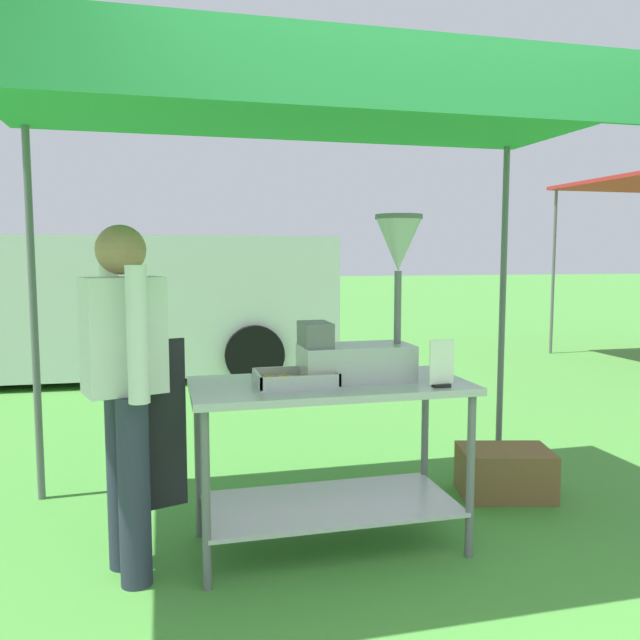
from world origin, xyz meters
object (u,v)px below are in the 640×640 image
donut_fryer (366,323)px  stall_canopy (325,111)px  donut_cart (330,428)px  van_white (111,304)px  menu_sign (442,367)px  donut_tray (297,380)px  supply_crate (505,472)px  vendor (126,383)px

donut_fryer → stall_canopy: bearing=157.0°
donut_cart → van_white: van_white is taller
donut_fryer → donut_cart: bearing=-175.1°
stall_canopy → menu_sign: 1.37m
donut_tray → donut_fryer: size_ratio=0.46×
stall_canopy → menu_sign: size_ratio=14.32×
supply_crate → van_white: bearing=118.6°
donut_fryer → van_white: size_ratio=0.15×
donut_tray → vendor: (-0.79, -0.02, 0.03)m
donut_tray → menu_sign: menu_sign is taller
supply_crate → van_white: 5.53m
donut_cart → menu_sign: bearing=-26.4°
stall_canopy → donut_tray: 1.32m
donut_fryer → van_white: (-1.60, 5.20, -0.26)m
donut_tray → donut_fryer: (0.37, 0.06, 0.26)m
van_white → supply_crate: bearing=-61.4°
donut_cart → van_white: size_ratio=0.25×
donut_fryer → menu_sign: (0.29, -0.26, -0.19)m
supply_crate → vendor: bearing=-167.9°
donut_cart → donut_tray: bearing=-166.6°
stall_canopy → vendor: stall_canopy is taller
stall_canopy → supply_crate: (1.22, 0.31, -2.03)m
van_white → donut_fryer: bearing=-72.9°
donut_tray → van_white: 5.40m
stall_canopy → supply_crate: stall_canopy is taller
donut_fryer → supply_crate: 1.48m
vendor → supply_crate: bearing=12.1°
van_white → menu_sign: bearing=-70.9°
stall_canopy → menu_sign: (0.49, -0.34, -1.24)m
menu_sign → van_white: 5.78m
donut_tray → van_white: size_ratio=0.07×
donut_cart → menu_sign: size_ratio=5.98×
donut_fryer → donut_tray: bearing=-171.0°
stall_canopy → donut_cart: (0.00, -0.10, -1.57)m
donut_cart → vendor: (-0.97, -0.06, 0.29)m
donut_cart → supply_crate: (1.22, 0.40, -0.47)m
menu_sign → supply_crate: 1.26m
stall_canopy → van_white: bearing=105.4°
stall_canopy → donut_tray: (-0.17, -0.14, -1.31)m
stall_canopy → supply_crate: bearing=14.1°
donut_cart → supply_crate: bearing=18.3°
donut_fryer → van_white: van_white is taller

